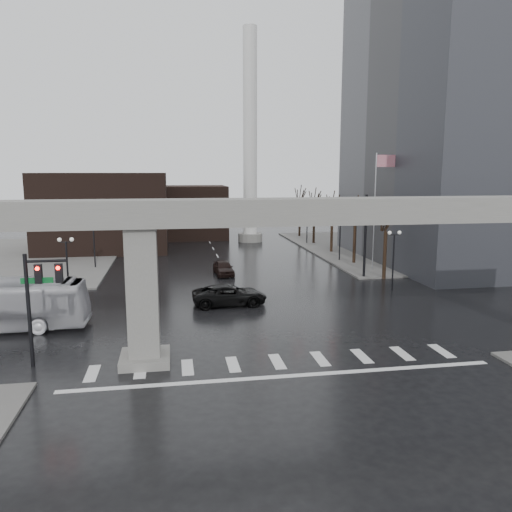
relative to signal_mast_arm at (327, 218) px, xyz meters
name	(u,v)px	position (x,y,z in m)	size (l,w,h in m)	color
ground	(273,355)	(-8.99, -18.80, -5.83)	(160.00, 160.00, 0.00)	black
sidewalk_ne	(408,247)	(17.01, 17.20, -5.75)	(28.00, 36.00, 0.15)	#62605D
elevated_guideway	(297,232)	(-7.73, -18.80, 1.05)	(48.00, 2.60, 8.70)	gray
office_tower	(478,71)	(19.01, 7.20, 15.17)	(22.00, 26.00, 42.00)	slate
building_far_left	(105,211)	(-22.99, 23.20, -0.83)	(16.00, 14.00, 10.00)	black
building_far_mid	(193,212)	(-10.99, 33.20, -1.83)	(10.00, 10.00, 8.00)	black
smokestack	(250,149)	(-2.99, 27.20, 7.52)	(3.60, 3.60, 30.00)	silver
signal_mast_arm	(327,218)	(0.00, 0.00, 0.00)	(12.12, 0.43, 8.00)	black
signal_left_pole	(39,291)	(-21.24, -18.30, -1.76)	(2.30, 0.30, 6.00)	black
flagpole_assembly	(378,198)	(6.30, 3.20, 1.70)	(2.06, 0.12, 12.00)	silver
lamp_right_0	(394,250)	(4.51, -4.80, -2.36)	(1.22, 0.32, 5.11)	black
lamp_right_1	(340,231)	(4.51, 9.20, -2.36)	(1.22, 0.32, 5.11)	black
lamp_right_2	(307,220)	(4.51, 23.20, -2.36)	(1.22, 0.32, 5.11)	black
lamp_left_0	(67,258)	(-22.49, -4.80, -2.36)	(1.22, 0.32, 5.11)	black
lamp_left_1	(94,236)	(-22.49, 9.20, -2.36)	(1.22, 0.32, 5.11)	black
lamp_left_2	(109,223)	(-22.49, 23.20, -2.36)	(1.22, 0.32, 5.11)	black
tree_right_0	(385,250)	(5.54, -0.78, -3.04)	(1.09, 1.58, 7.50)	black
tree_right_1	(355,238)	(5.54, 7.22, -2.98)	(1.09, 1.61, 7.67)	black
tree_right_2	(332,230)	(5.54, 15.22, -2.91)	(1.10, 1.63, 7.85)	black
tree_right_3	(314,223)	(5.54, 23.22, -2.85)	(1.11, 1.66, 8.02)	black
tree_right_4	(300,218)	(5.54, 31.22, -2.79)	(1.12, 1.69, 8.19)	black
pickup_truck	(230,295)	(-10.16, -7.82, -5.04)	(2.62, 5.68, 1.58)	black
far_car	(223,268)	(-9.45, 3.55, -5.10)	(1.71, 4.26, 1.45)	black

